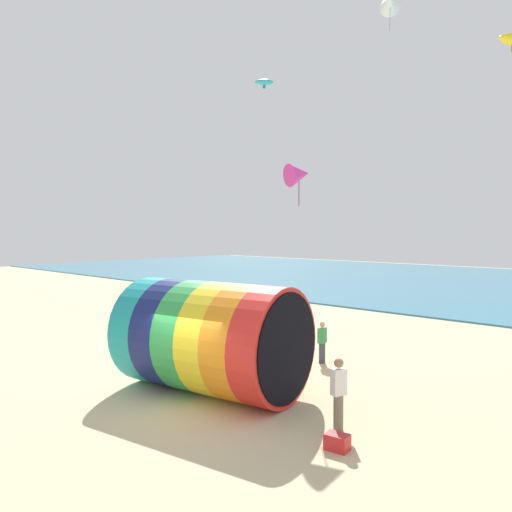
{
  "coord_description": "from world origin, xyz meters",
  "views": [
    {
      "loc": [
        10.61,
        -8.88,
        4.88
      ],
      "look_at": [
        -0.51,
        3.07,
        4.05
      ],
      "focal_mm": 35.0,
      "sensor_mm": 36.0,
      "label": 1
    }
  ],
  "objects_px": {
    "kite_cyan_parafoil": "(264,82)",
    "kite_magenta_delta": "(299,174)",
    "kite_white_delta": "(390,2)",
    "cooler_box": "(337,442)",
    "bystander_near_water": "(322,342)",
    "giant_inflatable_tube": "(211,337)",
    "kite_handler": "(339,393)"
  },
  "relations": [
    {
      "from": "kite_white_delta",
      "to": "cooler_box",
      "type": "relative_size",
      "value": 4.19
    },
    {
      "from": "kite_cyan_parafoil",
      "to": "kite_magenta_delta",
      "type": "relative_size",
      "value": 0.67
    },
    {
      "from": "cooler_box",
      "to": "kite_cyan_parafoil",
      "type": "bearing_deg",
      "value": 137.44
    },
    {
      "from": "giant_inflatable_tube",
      "to": "kite_cyan_parafoil",
      "type": "height_order",
      "value": "kite_cyan_parafoil"
    },
    {
      "from": "kite_white_delta",
      "to": "cooler_box",
      "type": "bearing_deg",
      "value": -64.86
    },
    {
      "from": "kite_handler",
      "to": "kite_cyan_parafoil",
      "type": "xyz_separation_m",
      "value": [
        -12.13,
        10.74,
        12.19
      ]
    },
    {
      "from": "kite_cyan_parafoil",
      "to": "cooler_box",
      "type": "bearing_deg",
      "value": -42.56
    },
    {
      "from": "giant_inflatable_tube",
      "to": "kite_cyan_parafoil",
      "type": "xyz_separation_m",
      "value": [
        -7.72,
        10.92,
        11.44
      ]
    },
    {
      "from": "giant_inflatable_tube",
      "to": "kite_magenta_delta",
      "type": "relative_size",
      "value": 3.76
    },
    {
      "from": "giant_inflatable_tube",
      "to": "cooler_box",
      "type": "relative_size",
      "value": 11.22
    },
    {
      "from": "kite_cyan_parafoil",
      "to": "kite_magenta_delta",
      "type": "distance_m",
      "value": 12.49
    },
    {
      "from": "kite_cyan_parafoil",
      "to": "cooler_box",
      "type": "relative_size",
      "value": 2.0
    },
    {
      "from": "kite_handler",
      "to": "bystander_near_water",
      "type": "distance_m",
      "value": 6.19
    },
    {
      "from": "kite_cyan_parafoil",
      "to": "bystander_near_water",
      "type": "bearing_deg",
      "value": -35.77
    },
    {
      "from": "kite_handler",
      "to": "kite_magenta_delta",
      "type": "height_order",
      "value": "kite_magenta_delta"
    },
    {
      "from": "giant_inflatable_tube",
      "to": "cooler_box",
      "type": "bearing_deg",
      "value": -8.82
    },
    {
      "from": "kite_magenta_delta",
      "to": "cooler_box",
      "type": "distance_m",
      "value": 9.31
    },
    {
      "from": "giant_inflatable_tube",
      "to": "kite_cyan_parafoil",
      "type": "bearing_deg",
      "value": 125.24
    },
    {
      "from": "kite_magenta_delta",
      "to": "kite_cyan_parafoil",
      "type": "bearing_deg",
      "value": 138.47
    },
    {
      "from": "kite_handler",
      "to": "kite_magenta_delta",
      "type": "xyz_separation_m",
      "value": [
        -4.06,
        3.58,
        5.91
      ]
    },
    {
      "from": "kite_cyan_parafoil",
      "to": "kite_white_delta",
      "type": "height_order",
      "value": "kite_white_delta"
    },
    {
      "from": "kite_handler",
      "to": "cooler_box",
      "type": "height_order",
      "value": "kite_handler"
    },
    {
      "from": "kite_white_delta",
      "to": "kite_handler",
      "type": "bearing_deg",
      "value": -65.33
    },
    {
      "from": "kite_cyan_parafoil",
      "to": "bystander_near_water",
      "type": "xyz_separation_m",
      "value": [
        8.23,
        -5.93,
        -12.34
      ]
    },
    {
      "from": "bystander_near_water",
      "to": "kite_handler",
      "type": "bearing_deg",
      "value": -50.93
    },
    {
      "from": "bystander_near_water",
      "to": "giant_inflatable_tube",
      "type": "bearing_deg",
      "value": -95.9
    },
    {
      "from": "kite_handler",
      "to": "bystander_near_water",
      "type": "relative_size",
      "value": 1.16
    },
    {
      "from": "kite_handler",
      "to": "giant_inflatable_tube",
      "type": "bearing_deg",
      "value": -177.61
    },
    {
      "from": "bystander_near_water",
      "to": "kite_magenta_delta",
      "type": "bearing_deg",
      "value": -97.33
    },
    {
      "from": "giant_inflatable_tube",
      "to": "cooler_box",
      "type": "xyz_separation_m",
      "value": [
        5.03,
        -0.78,
        -1.49
      ]
    },
    {
      "from": "kite_cyan_parafoil",
      "to": "kite_white_delta",
      "type": "bearing_deg",
      "value": 47.92
    },
    {
      "from": "giant_inflatable_tube",
      "to": "cooler_box",
      "type": "distance_m",
      "value": 5.3
    }
  ]
}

